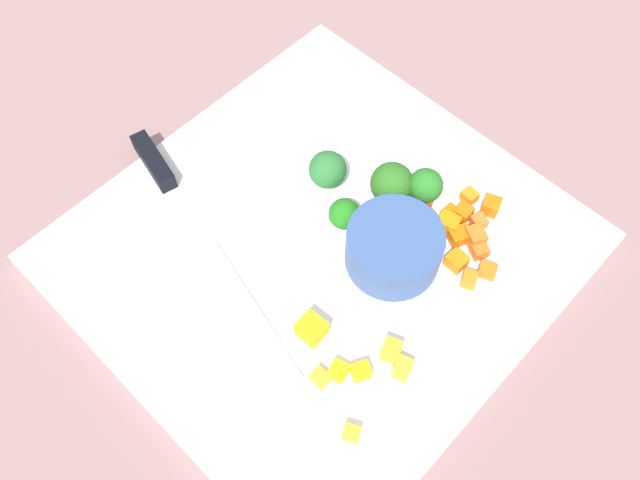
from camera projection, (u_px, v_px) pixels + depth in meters
ground_plane at (320, 251)px, 0.62m from camera, size 4.00×4.00×0.00m
cutting_board at (320, 248)px, 0.61m from camera, size 0.42×0.40×0.01m
prep_bowl at (394, 248)px, 0.58m from camera, size 0.09×0.09×0.04m
chef_knife at (183, 208)px, 0.62m from camera, size 0.09×0.30×0.02m
carrot_dice_0 at (480, 251)px, 0.60m from camera, size 0.02×0.02×0.01m
carrot_dice_1 at (475, 237)px, 0.60m from camera, size 0.02×0.02×0.02m
carrot_dice_2 at (469, 279)px, 0.59m from camera, size 0.02×0.02×0.01m
carrot_dice_3 at (469, 196)px, 0.63m from camera, size 0.01×0.02×0.01m
carrot_dice_4 at (487, 270)px, 0.59m from camera, size 0.02×0.02×0.01m
carrot_dice_5 at (463, 213)px, 0.62m from camera, size 0.02×0.02×0.01m
carrot_dice_6 at (491, 206)px, 0.62m from camera, size 0.02×0.02×0.02m
carrot_dice_7 at (448, 224)px, 0.61m from camera, size 0.02×0.02×0.02m
carrot_dice_8 at (423, 200)px, 0.63m from camera, size 0.02×0.02×0.01m
carrot_dice_9 at (459, 236)px, 0.61m from camera, size 0.02×0.02×0.01m
carrot_dice_10 at (479, 222)px, 0.62m from camera, size 0.02×0.02×0.01m
carrot_dice_11 at (450, 213)px, 0.62m from camera, size 0.01×0.01×0.01m
carrot_dice_12 at (456, 261)px, 0.59m from camera, size 0.02×0.02×0.01m
pepper_dice_0 at (338, 371)px, 0.54m from camera, size 0.02×0.02×0.01m
pepper_dice_1 at (320, 378)px, 0.54m from camera, size 0.01×0.01×0.01m
pepper_dice_2 at (351, 433)px, 0.52m from camera, size 0.02×0.02×0.01m
pepper_dice_3 at (391, 350)px, 0.55m from camera, size 0.02×0.02×0.02m
pepper_dice_4 at (403, 369)px, 0.54m from camera, size 0.02×0.02×0.01m
pepper_dice_5 at (361, 372)px, 0.54m from camera, size 0.02×0.02×0.01m
pepper_dice_6 at (312, 329)px, 0.56m from camera, size 0.02×0.02×0.02m
broccoli_floret_0 at (347, 216)px, 0.60m from camera, size 0.03×0.03×0.03m
broccoli_floret_1 at (328, 170)px, 0.62m from camera, size 0.04×0.04×0.04m
broccoli_floret_2 at (425, 186)px, 0.61m from camera, size 0.03×0.03×0.04m
broccoli_floret_3 at (392, 184)px, 0.62m from camera, size 0.04×0.04×0.04m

